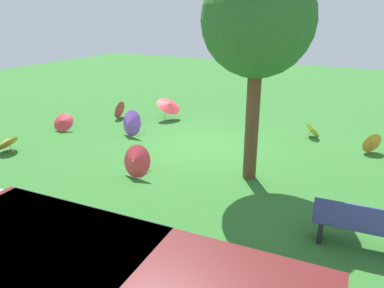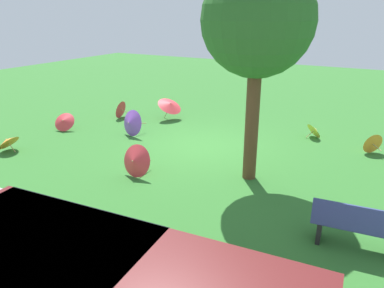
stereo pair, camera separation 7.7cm
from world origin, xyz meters
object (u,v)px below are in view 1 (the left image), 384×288
object	(u,v)px
parasol_yellow_0	(314,130)
parasol_purple_0	(130,123)
shade_tree	(258,22)
park_bench	(361,226)
parasol_orange_1	(6,142)
parasol_red_3	(135,161)
parasol_red_4	(63,122)
parasol_red_0	(169,105)
parasol_red_1	(118,109)
parasol_orange_0	(371,142)

from	to	relation	value
parasol_yellow_0	parasol_purple_0	distance (m)	6.08
shade_tree	parasol_purple_0	size ratio (longest dim) A/B	5.28
park_bench	parasol_yellow_0	bearing A→B (deg)	-71.88
parasol_orange_1	parasol_red_3	distance (m)	4.41
parasol_red_4	parasol_red_3	bearing A→B (deg)	157.50
parasol_red_0	parasol_red_1	world-z (taller)	parasol_red_0
parasol_red_1	parasol_red_4	bearing A→B (deg)	74.09
shade_tree	parasol_red_3	world-z (taller)	shade_tree
parasol_yellow_0	parasol_red_3	bearing A→B (deg)	57.87
parasol_red_0	parasol_red_4	bearing A→B (deg)	50.02
parasol_yellow_0	parasol_red_4	xyz separation A→B (m)	(7.81, 3.43, 0.08)
park_bench	parasol_yellow_0	xyz separation A→B (m)	(1.92, -5.87, -0.20)
parasol_yellow_0	parasol_red_4	distance (m)	8.53
parasol_red_3	parasol_purple_0	distance (m)	3.27
parasol_red_0	shade_tree	bearing A→B (deg)	142.32
parasol_red_0	parasol_red_3	distance (m)	5.23
parasol_yellow_0	parasol_purple_0	bearing A→B (deg)	27.16
parasol_red_4	shade_tree	bearing A→B (deg)	175.81
shade_tree	parasol_purple_0	world-z (taller)	shade_tree
park_bench	parasol_red_0	size ratio (longest dim) A/B	1.46
shade_tree	parasol_red_1	distance (m)	7.72
parasol_red_4	parasol_orange_1	bearing A→B (deg)	92.48
shade_tree	parasol_orange_1	bearing A→B (deg)	14.14
shade_tree	parasol_orange_1	world-z (taller)	shade_tree
parasol_orange_1	parasol_red_4	xyz separation A→B (m)	(0.10, -2.26, 0.02)
parasol_orange_1	parasol_red_1	xyz separation A→B (m)	(-0.54, -4.48, 0.03)
parasol_red_1	parasol_yellow_0	distance (m)	7.27
parasol_red_4	parasol_purple_0	bearing A→B (deg)	-164.72
parasol_red_0	parasol_red_4	world-z (taller)	parasol_red_0
parasol_orange_1	parasol_purple_0	xyz separation A→B (m)	(-2.30, -2.91, 0.13)
parasol_orange_1	parasol_red_1	size ratio (longest dim) A/B	0.98
park_bench	parasol_red_4	bearing A→B (deg)	-14.07
parasol_red_1	parasol_red_3	distance (m)	5.61
parasol_orange_0	parasol_yellow_0	world-z (taller)	parasol_orange_0
parasol_orange_0	parasol_purple_0	bearing A→B (deg)	16.83
parasol_red_3	parasol_red_4	bearing A→B (deg)	-22.50
parasol_orange_0	parasol_red_3	size ratio (longest dim) A/B	0.74
parasol_red_0	parasol_yellow_0	distance (m)	5.34
park_bench	parasol_red_1	distance (m)	10.22
parasol_red_1	parasol_red_4	size ratio (longest dim) A/B	0.82
parasol_red_0	parasol_red_4	distance (m)	3.89
parasol_red_0	parasol_red_1	size ratio (longest dim) A/B	1.58
parasol_red_0	park_bench	bearing A→B (deg)	143.18
parasol_yellow_0	parasol_red_4	bearing A→B (deg)	23.71
shade_tree	parasol_red_0	bearing A→B (deg)	-37.68
parasol_yellow_0	parasol_purple_0	size ratio (longest dim) A/B	0.75
parasol_red_1	parasol_red_4	distance (m)	2.31
parasol_orange_0	shade_tree	bearing A→B (deg)	52.79
park_bench	parasol_red_1	xyz separation A→B (m)	(9.09, -4.66, -0.12)
parasol_orange_1	parasol_yellow_0	bearing A→B (deg)	-143.59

